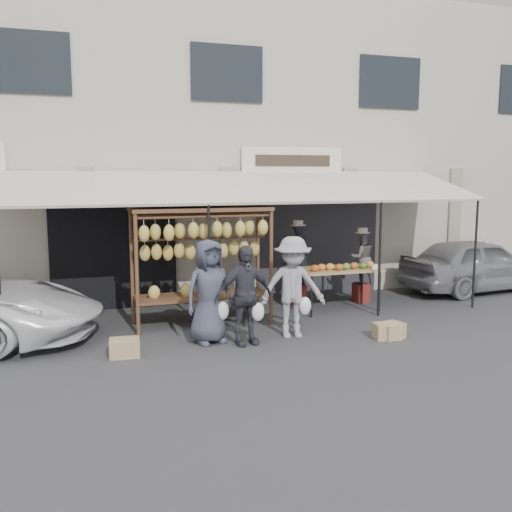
{
  "coord_description": "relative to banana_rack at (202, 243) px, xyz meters",
  "views": [
    {
      "loc": [
        -3.37,
        -8.78,
        2.82
      ],
      "look_at": [
        -0.02,
        1.4,
        1.3
      ],
      "focal_mm": 40.0,
      "sensor_mm": 36.0,
      "label": 1
    }
  ],
  "objects": [
    {
      "name": "vendor_right",
      "position": [
        3.81,
        0.83,
        -0.56
      ],
      "size": [
        0.61,
        0.49,
        1.17
      ],
      "primitive_type": "imported",
      "rotation": [
        0.0,
        0.0,
        3.05
      ],
      "color": "#585654",
      "rests_on": "stool_right"
    },
    {
      "name": "ground_plane",
      "position": [
        1.04,
        -1.55,
        -1.57
      ],
      "size": [
        90.0,
        90.0,
        0.0
      ],
      "primitive_type": "plane",
      "color": "#2D2D30"
    },
    {
      "name": "stool_right",
      "position": [
        3.81,
        0.83,
        -1.36
      ],
      "size": [
        0.37,
        0.37,
        0.42
      ],
      "primitive_type": "cube",
      "rotation": [
        0.0,
        0.0,
        -0.27
      ],
      "color": "maroon",
      "rests_on": "ground_plane"
    },
    {
      "name": "shophouse",
      "position": [
        1.04,
        4.95,
        2.08
      ],
      "size": [
        24.0,
        6.15,
        7.3
      ],
      "color": "#AFA894",
      "rests_on": "ground_plane"
    },
    {
      "name": "vendor_left",
      "position": [
        2.37,
        1.05,
        -0.46
      ],
      "size": [
        0.57,
        0.46,
        1.34
      ],
      "primitive_type": "imported",
      "rotation": [
        0.0,
        0.0,
        2.81
      ],
      "color": "black",
      "rests_on": "stool_left"
    },
    {
      "name": "sedan",
      "position": [
        7.08,
        1.04,
        -0.91
      ],
      "size": [
        4.02,
        1.92,
        1.33
      ],
      "primitive_type": "imported",
      "rotation": [
        0.0,
        0.0,
        1.66
      ],
      "color": "gray",
      "rests_on": "ground_plane"
    },
    {
      "name": "crate_near_a",
      "position": [
        2.84,
        -1.89,
        -1.44
      ],
      "size": [
        0.49,
        0.41,
        0.26
      ],
      "primitive_type": "cube",
      "rotation": [
        0.0,
        0.0,
        -0.17
      ],
      "color": "tan",
      "rests_on": "ground_plane"
    },
    {
      "name": "stool_left",
      "position": [
        2.37,
        1.05,
        -1.35
      ],
      "size": [
        0.32,
        0.32,
        0.45
      ],
      "primitive_type": "cube",
      "rotation": [
        0.0,
        0.0,
        -0.01
      ],
      "color": "maroon",
      "rests_on": "ground_plane"
    },
    {
      "name": "produce_table",
      "position": [
        2.97,
        0.22,
        -0.69
      ],
      "size": [
        1.7,
        0.9,
        1.04
      ],
      "color": "#997C54",
      "rests_on": "ground_plane"
    },
    {
      "name": "customer_mid",
      "position": [
        0.39,
        -1.43,
        -0.73
      ],
      "size": [
        1.03,
        0.54,
        1.68
      ],
      "primitive_type": "imported",
      "rotation": [
        0.0,
        0.0,
        0.13
      ],
      "color": "#33333C",
      "rests_on": "ground_plane"
    },
    {
      "name": "crate_near_b",
      "position": [
        2.92,
        -1.88,
        -1.44
      ],
      "size": [
        0.52,
        0.45,
        0.27
      ],
      "primitive_type": "cube",
      "rotation": [
        0.0,
        0.0,
        0.28
      ],
      "color": "tan",
      "rests_on": "ground_plane"
    },
    {
      "name": "crate_far",
      "position": [
        -1.6,
        -1.48,
        -1.43
      ],
      "size": [
        0.49,
        0.39,
        0.28
      ],
      "primitive_type": "cube",
      "rotation": [
        0.0,
        0.0,
        -0.08
      ],
      "color": "tan",
      "rests_on": "ground_plane"
    },
    {
      "name": "customer_right",
      "position": [
        1.32,
        -1.27,
        -0.68
      ],
      "size": [
        1.23,
        0.83,
        1.78
      ],
      "primitive_type": "imported",
      "rotation": [
        0.0,
        0.0,
        -0.15
      ],
      "color": "gray",
      "rests_on": "ground_plane"
    },
    {
      "name": "banana_rack",
      "position": [
        0.0,
        0.0,
        0.0
      ],
      "size": [
        2.6,
        0.9,
        2.24
      ],
      "color": "#4D311F",
      "rests_on": "ground_plane"
    },
    {
      "name": "awning",
      "position": [
        1.05,
        0.73,
        1.0
      ],
      "size": [
        10.0,
        2.35,
        2.92
      ],
      "color": "beige",
      "rests_on": "ground_plane"
    },
    {
      "name": "customer_left",
      "position": [
        -0.15,
        -1.16,
        -0.69
      ],
      "size": [
        0.98,
        0.76,
        1.77
      ],
      "primitive_type": "imported",
      "rotation": [
        0.0,
        0.0,
        0.26
      ],
      "color": "#383D4E",
      "rests_on": "ground_plane"
    }
  ]
}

